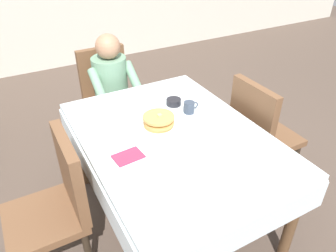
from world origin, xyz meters
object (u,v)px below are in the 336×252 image
(bowl_butter, at_px, (174,102))
(knife_right_of_plate, at_px, (186,121))
(dining_table_main, at_px, (173,145))
(syrup_pitcher, at_px, (123,121))
(chair_diner, at_px, (108,92))
(chair_left_side, at_px, (58,200))
(spoon_near_edge, at_px, (176,153))
(diner_person, at_px, (112,85))
(fork_left_of_plate, at_px, (135,136))
(breakfast_stack, at_px, (159,121))
(plate_breakfast, at_px, (160,126))
(cup_coffee, at_px, (189,107))
(chair_right_side, at_px, (259,129))

(bowl_butter, relative_size, knife_right_of_plate, 0.55)
(dining_table_main, distance_m, syrup_pitcher, 0.37)
(chair_diner, relative_size, knife_right_of_plate, 4.65)
(chair_left_side, xyz_separation_m, spoon_near_edge, (0.69, -0.18, 0.21))
(diner_person, bearing_deg, bowl_butter, 109.41)
(chair_diner, bearing_deg, fork_left_of_plate, 80.19)
(dining_table_main, bearing_deg, chair_left_side, 180.00)
(chair_left_side, xyz_separation_m, bowl_butter, (0.97, 0.34, 0.23))
(chair_diner, bearing_deg, diner_person, 90.00)
(chair_left_side, height_order, breakfast_stack, chair_left_side)
(bowl_butter, bearing_deg, knife_right_of_plate, -100.22)
(dining_table_main, relative_size, fork_left_of_plate, 8.47)
(fork_left_of_plate, bearing_deg, chair_left_side, 104.47)
(dining_table_main, relative_size, diner_person, 1.36)
(chair_diner, height_order, plate_breakfast, chair_diner)
(cup_coffee, relative_size, fork_left_of_plate, 0.63)
(plate_breakfast, relative_size, knife_right_of_plate, 1.40)
(chair_left_side, distance_m, fork_left_of_plate, 0.59)
(chair_diner, xyz_separation_m, spoon_near_edge, (-0.04, -1.35, 0.21))
(dining_table_main, xyz_separation_m, plate_breakfast, (-0.04, 0.11, 0.10))
(fork_left_of_plate, relative_size, spoon_near_edge, 1.20)
(chair_right_side, relative_size, spoon_near_edge, 6.20)
(dining_table_main, height_order, chair_diner, chair_diner)
(syrup_pitcher, relative_size, knife_right_of_plate, 0.40)
(dining_table_main, height_order, chair_left_side, chair_left_side)
(chair_left_side, relative_size, chair_right_side, 1.00)
(diner_person, height_order, syrup_pitcher, diner_person)
(diner_person, relative_size, breakfast_stack, 5.30)
(dining_table_main, xyz_separation_m, chair_left_side, (-0.77, 0.00, -0.12))
(chair_diner, relative_size, spoon_near_edge, 6.20)
(dining_table_main, height_order, plate_breakfast, plate_breakfast)
(chair_right_side, height_order, plate_breakfast, chair_right_side)
(cup_coffee, bearing_deg, chair_left_side, -169.61)
(chair_diner, bearing_deg, chair_right_side, 124.78)
(syrup_pitcher, height_order, knife_right_of_plate, syrup_pitcher)
(diner_person, relative_size, spoon_near_edge, 7.47)
(syrup_pitcher, distance_m, knife_right_of_plate, 0.42)
(dining_table_main, xyz_separation_m, chair_right_side, (0.77, 0.00, -0.12))
(chair_diner, xyz_separation_m, bowl_butter, (0.24, -0.83, 0.23))
(dining_table_main, bearing_deg, chair_diner, 92.05)
(breakfast_stack, xyz_separation_m, spoon_near_edge, (-0.04, -0.30, -0.05))
(chair_left_side, distance_m, cup_coffee, 1.05)
(breakfast_stack, bearing_deg, fork_left_of_plate, -173.19)
(dining_table_main, relative_size, spoon_near_edge, 10.16)
(plate_breakfast, xyz_separation_m, breakfast_stack, (-0.00, 0.00, 0.04))
(dining_table_main, xyz_separation_m, syrup_pitcher, (-0.24, 0.25, 0.13))
(chair_right_side, relative_size, plate_breakfast, 3.32)
(chair_right_side, relative_size, syrup_pitcher, 11.63)
(breakfast_stack, distance_m, bowl_butter, 0.33)
(chair_left_side, relative_size, bowl_butter, 8.45)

